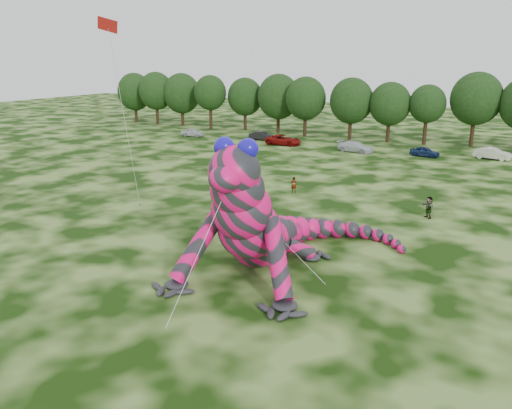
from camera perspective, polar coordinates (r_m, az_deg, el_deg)
The scene contains 23 objects.
ground at distance 25.88m, azimuth -4.85°, elevation -12.14°, with size 240.00×240.00×0.00m, color #16330A.
inflatable_gecko at distance 30.28m, azimuth 0.99°, elevation 0.89°, with size 14.27×16.94×8.47m, color #F30D6B, non-canonical shape.
flying_kite at distance 38.16m, azimuth -16.32°, elevation 17.56°, with size 3.04×5.09×15.54m.
tree_0 at distance 103.27m, azimuth -13.66°, elevation 11.79°, with size 6.91×6.22×9.51m, color black, non-canonical shape.
tree_1 at distance 98.43m, azimuth -11.30°, elevation 11.81°, with size 6.74×6.07×9.81m, color black, non-canonical shape.
tree_2 at distance 95.82m, azimuth -8.46°, elevation 11.78°, with size 7.04×6.34×9.64m, color black, non-canonical shape.
tree_3 at distance 90.39m, azimuth -5.23°, elevation 11.55°, with size 5.81×5.23×9.44m, color black, non-canonical shape.
tree_4 at distance 88.78m, azimuth -1.26°, elevation 11.40°, with size 6.22×5.60×9.06m, color black, non-canonical shape.
tree_5 at distance 85.61m, azimuth 2.58°, elevation 11.45°, with size 7.16×6.44×9.80m, color black, non-canonical shape.
tree_6 at distance 81.86m, azimuth 5.67°, elevation 11.05°, with size 6.52×5.86×9.49m, color black, non-canonical shape.
tree_7 at distance 79.56m, azimuth 10.80°, elevation 10.68°, with size 6.68×6.01×9.48m, color black, non-canonical shape.
tree_8 at distance 78.33m, azimuth 15.00°, elevation 10.14°, with size 6.14×5.53×8.94m, color black, non-canonical shape.
tree_9 at distance 77.76m, azimuth 18.90°, elevation 9.68°, with size 5.27×4.74×8.68m, color black, non-canonical shape.
tree_10 at distance 78.25m, azimuth 23.74°, elevation 9.89°, with size 7.09×6.38×10.50m, color black, non-canonical shape.
car_0 at distance 82.55m, azimuth -7.26°, elevation 8.18°, with size 1.54×3.82×1.30m, color silver.
car_1 at distance 78.08m, azimuth 0.65°, elevation 7.85°, with size 1.41×4.03×1.33m, color black.
car_2 at distance 73.79m, azimuth 3.17°, elevation 7.38°, with size 2.45×5.32×1.48m, color maroon.
car_3 at distance 69.43m, azimuth 11.30°, elevation 6.49°, with size 2.01×4.94×1.43m, color silver.
car_4 at distance 68.50m, azimuth 18.73°, elevation 5.74°, with size 1.51×3.75×1.28m, color #14264F.
car_5 at distance 69.81m, azimuth 25.43°, elevation 5.28°, with size 1.55×4.44×1.46m, color silver.
spectator_5 at distance 42.08m, azimuth 19.13°, elevation -0.30°, with size 1.64×0.52×1.77m, color gray.
spectator_4 at distance 63.82m, azimuth -3.43°, elevation 6.06°, with size 0.85×0.55×1.73m, color gray.
spectator_0 at distance 47.29m, azimuth 4.34°, elevation 2.24°, with size 0.57×0.38×1.57m, color gray.
Camera 1 is at (12.18, -19.20, 12.37)m, focal length 35.00 mm.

